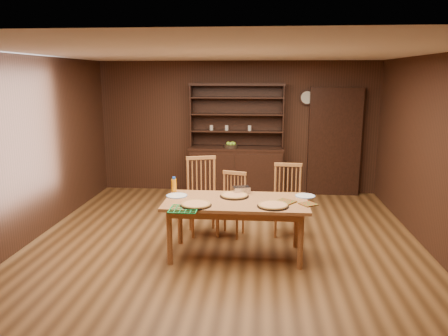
# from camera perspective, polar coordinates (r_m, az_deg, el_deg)

# --- Properties ---
(floor) EXTENTS (6.00, 6.00, 0.00)m
(floor) POSITION_cam_1_polar(r_m,az_deg,el_deg) (6.15, 0.03, -10.13)
(floor) COLOR brown
(floor) RESTS_ON ground
(room_shell) EXTENTS (6.00, 6.00, 6.00)m
(room_shell) POSITION_cam_1_polar(r_m,az_deg,el_deg) (5.75, 0.03, 4.60)
(room_shell) COLOR white
(room_shell) RESTS_ON floor
(china_hutch) EXTENTS (1.84, 0.52, 2.17)m
(china_hutch) POSITION_cam_1_polar(r_m,az_deg,el_deg) (8.62, 1.63, 0.47)
(china_hutch) COLOR black
(china_hutch) RESTS_ON floor
(doorway) EXTENTS (1.00, 0.18, 2.10)m
(doorway) POSITION_cam_1_polar(r_m,az_deg,el_deg) (8.78, 14.19, 3.34)
(doorway) COLOR black
(doorway) RESTS_ON floor
(wall_clock) EXTENTS (0.30, 0.05, 0.30)m
(wall_clock) POSITION_cam_1_polar(r_m,az_deg,el_deg) (8.69, 10.80, 9.04)
(wall_clock) COLOR black
(wall_clock) RESTS_ON room_shell
(dining_table) EXTENTS (1.83, 0.91, 0.75)m
(dining_table) POSITION_cam_1_polar(r_m,az_deg,el_deg) (5.63, 1.59, -5.06)
(dining_table) COLOR #B6723F
(dining_table) RESTS_ON floor
(chair_left) EXTENTS (0.57, 0.56, 1.14)m
(chair_left) POSITION_cam_1_polar(r_m,az_deg,el_deg) (6.53, -2.86, -3.21)
(chair_left) COLOR #B9743F
(chair_left) RESTS_ON floor
(chair_center) EXTENTS (0.47, 0.46, 0.94)m
(chair_center) POSITION_cam_1_polar(r_m,az_deg,el_deg) (6.45, 1.11, -4.44)
(chair_center) COLOR #B9743F
(chair_center) RESTS_ON floor
(chair_right) EXTENTS (0.45, 0.43, 1.05)m
(chair_right) POSITION_cam_1_polar(r_m,az_deg,el_deg) (6.54, 8.27, -3.76)
(chair_right) COLOR #B9743F
(chair_right) RESTS_ON floor
(pizza_left) EXTENTS (0.39, 0.39, 0.04)m
(pizza_left) POSITION_cam_1_polar(r_m,az_deg,el_deg) (5.38, -3.69, -4.77)
(pizza_left) COLOR black
(pizza_left) RESTS_ON dining_table
(pizza_right) EXTENTS (0.39, 0.39, 0.04)m
(pizza_right) POSITION_cam_1_polar(r_m,az_deg,el_deg) (5.37, 6.41, -4.87)
(pizza_right) COLOR black
(pizza_right) RESTS_ON dining_table
(pizza_center) EXTENTS (0.38, 0.38, 0.04)m
(pizza_center) POSITION_cam_1_polar(r_m,az_deg,el_deg) (5.77, 1.36, -3.60)
(pizza_center) COLOR black
(pizza_center) RESTS_ON dining_table
(cooling_rack) EXTENTS (0.37, 0.37, 0.01)m
(cooling_rack) POSITION_cam_1_polar(r_m,az_deg,el_deg) (5.25, -5.28, -5.34)
(cooling_rack) COLOR #0C9D3F
(cooling_rack) RESTS_ON dining_table
(plate_left) EXTENTS (0.28, 0.28, 0.02)m
(plate_left) POSITION_cam_1_polar(r_m,az_deg,el_deg) (5.82, -6.19, -3.61)
(plate_left) COLOR white
(plate_left) RESTS_ON dining_table
(plate_right) EXTENTS (0.26, 0.26, 0.02)m
(plate_right) POSITION_cam_1_polar(r_m,az_deg,el_deg) (5.87, 10.57, -3.61)
(plate_right) COLOR white
(plate_right) RESTS_ON dining_table
(foil_dish) EXTENTS (0.26, 0.22, 0.09)m
(foil_dish) POSITION_cam_1_polar(r_m,az_deg,el_deg) (5.94, 2.25, -2.86)
(foil_dish) COLOR silver
(foil_dish) RESTS_ON dining_table
(juice_bottle) EXTENTS (0.07, 0.07, 0.22)m
(juice_bottle) POSITION_cam_1_polar(r_m,az_deg,el_deg) (5.97, -6.55, -2.28)
(juice_bottle) COLOR orange
(juice_bottle) RESTS_ON dining_table
(pot_holder_a) EXTENTS (0.25, 0.25, 0.01)m
(pot_holder_a) POSITION_cam_1_polar(r_m,az_deg,el_deg) (5.52, 10.94, -4.65)
(pot_holder_a) COLOR #AD1D13
(pot_holder_a) RESTS_ON dining_table
(pot_holder_b) EXTENTS (0.31, 0.31, 0.02)m
(pot_holder_b) POSITION_cam_1_polar(r_m,az_deg,el_deg) (5.57, 8.00, -4.39)
(pot_holder_b) COLOR #AD1D13
(pot_holder_b) RESTS_ON dining_table
(fruit_bowl) EXTENTS (0.27, 0.27, 0.12)m
(fruit_bowl) POSITION_cam_1_polar(r_m,az_deg,el_deg) (8.49, 0.91, 2.97)
(fruit_bowl) COLOR black
(fruit_bowl) RESTS_ON china_hutch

